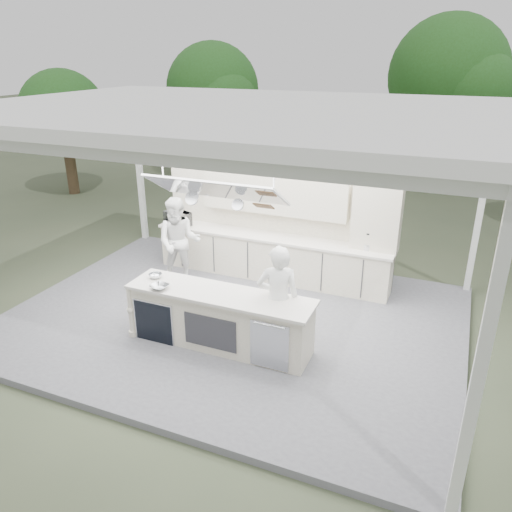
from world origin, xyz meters
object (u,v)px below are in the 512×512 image
at_px(demo_island, 219,319).
at_px(head_chef, 278,300).
at_px(sous_chef, 179,242).
at_px(back_counter, 271,256).

height_order(demo_island, head_chef, head_chef).
height_order(demo_island, sous_chef, sous_chef).
bearing_deg(head_chef, sous_chef, -51.55).
bearing_deg(demo_island, head_chef, 12.68).
bearing_deg(demo_island, back_counter, 93.63).
bearing_deg(back_counter, sous_chef, -148.20).
relative_size(back_counter, head_chef, 2.79).
distance_m(back_counter, sous_chef, 1.96).
distance_m(demo_island, back_counter, 2.82).
distance_m(demo_island, head_chef, 1.06).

